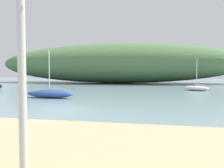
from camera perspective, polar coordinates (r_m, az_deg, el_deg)
name	(u,v)px	position (r m, az deg, el deg)	size (l,w,h in m)	color
ground_plane	(65,110)	(12.94, -11.11, -6.09)	(120.00, 120.00, 0.00)	gray
distant_hill	(116,63)	(41.69, 1.04, 5.00)	(43.29, 11.36, 6.91)	#517547
sailboat_near_shore	(50,94)	(18.94, -14.77, -2.27)	(3.97, 1.39, 3.66)	#2D4C9E
sailboat_far_left	(196,88)	(26.61, 19.61, -0.92)	(2.79, 2.00, 3.40)	white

